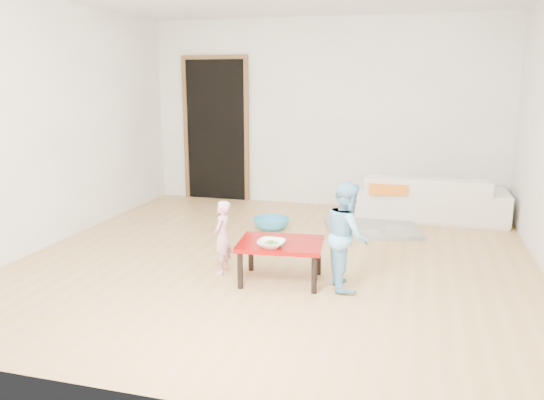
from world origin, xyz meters
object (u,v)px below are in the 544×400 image
at_px(sofa, 426,197).
at_px(basin, 271,224).
at_px(bowl, 271,244).
at_px(child_blue, 347,235).
at_px(red_table, 281,261).
at_px(child_pink, 222,237).

height_order(sofa, basin, sofa).
xyz_separation_m(bowl, child_blue, (0.62, 0.20, 0.07)).
height_order(red_table, child_pink, child_pink).
height_order(child_pink, basin, child_pink).
height_order(sofa, bowl, sofa).
height_order(bowl, child_blue, child_blue).
xyz_separation_m(red_table, bowl, (-0.04, -0.17, 0.21)).
relative_size(sofa, child_blue, 2.14).
relative_size(red_table, child_pink, 1.07).
height_order(sofa, red_table, sofa).
bearing_deg(basin, child_blue, -54.98).
relative_size(red_table, child_blue, 0.79).
bearing_deg(bowl, child_blue, 17.63).
height_order(red_table, bowl, bowl).
xyz_separation_m(bowl, basin, (-0.50, 1.78, -0.33)).
bearing_deg(sofa, child_pink, 54.18).
bearing_deg(bowl, sofa, 65.32).
height_order(red_table, child_blue, child_blue).
xyz_separation_m(child_pink, basin, (0.04, 1.55, -0.28)).
bearing_deg(child_pink, child_blue, 88.35).
xyz_separation_m(child_blue, basin, (-1.11, 1.59, -0.40)).
bearing_deg(child_pink, red_table, 83.86).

